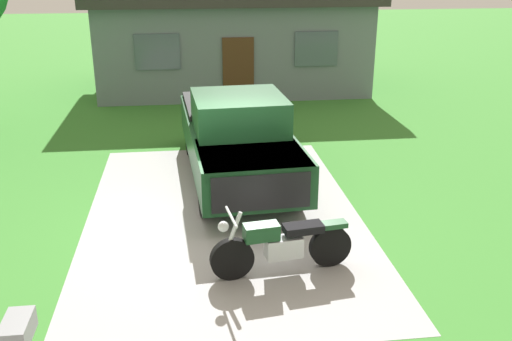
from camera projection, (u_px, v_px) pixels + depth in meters
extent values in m
plane|color=#3C8230|center=(224.00, 216.00, 10.58)|extent=(80.00, 80.00, 0.00)
cube|color=#A6A6A6|center=(224.00, 216.00, 10.58)|extent=(5.00, 7.79, 0.01)
cylinder|color=black|center=(232.00, 259.00, 8.43)|extent=(0.67, 0.21, 0.66)
cylinder|color=black|center=(330.00, 246.00, 8.80)|extent=(0.67, 0.21, 0.66)
cube|color=silver|center=(284.00, 247.00, 8.59)|extent=(0.59, 0.33, 0.32)
cube|color=#194723|center=(261.00, 232.00, 8.40)|extent=(0.55, 0.33, 0.24)
cube|color=black|center=(303.00, 228.00, 8.56)|extent=(0.63, 0.36, 0.12)
cube|color=#194723|center=(331.00, 225.00, 8.67)|extent=(0.50, 0.26, 0.08)
cylinder|color=silver|center=(232.00, 237.00, 8.30)|extent=(0.34, 0.10, 0.77)
cylinder|color=silver|center=(231.00, 217.00, 8.19)|extent=(0.13, 0.70, 0.04)
sphere|color=silver|center=(223.00, 227.00, 8.21)|extent=(0.16, 0.16, 0.16)
cylinder|color=black|center=(294.00, 187.00, 10.78)|extent=(0.35, 0.86, 0.84)
cylinder|color=black|center=(207.00, 194.00, 10.50)|extent=(0.35, 0.86, 0.84)
cylinder|color=black|center=(259.00, 134.00, 14.00)|extent=(0.35, 0.86, 0.84)
cylinder|color=black|center=(192.00, 137.00, 13.72)|extent=(0.35, 0.86, 0.84)
cube|color=#194723|center=(236.00, 142.00, 12.16)|extent=(2.32, 5.71, 0.80)
cube|color=#194723|center=(251.00, 157.00, 10.35)|extent=(2.01, 2.01, 0.20)
cube|color=#194723|center=(239.00, 113.00, 11.53)|extent=(1.91, 2.00, 0.70)
cube|color=#3F4C56|center=(245.00, 128.00, 10.83)|extent=(1.71, 0.26, 0.60)
cube|color=black|center=(226.00, 112.00, 13.50)|extent=(2.04, 2.51, 0.50)
cube|color=black|center=(261.00, 192.00, 9.60)|extent=(1.70, 0.20, 0.64)
cube|color=gray|center=(17.00, 330.00, 5.52)|extent=(0.26, 0.48, 0.22)
cube|color=slate|center=(231.00, 45.00, 20.41)|extent=(9.00, 5.00, 3.00)
cube|color=#4C2D19|center=(238.00, 71.00, 18.23)|extent=(1.00, 0.08, 2.10)
cube|color=#4C5966|center=(157.00, 52.00, 17.71)|extent=(1.40, 0.06, 1.10)
cube|color=#4C5966|center=(316.00, 49.00, 18.29)|extent=(1.40, 0.06, 1.10)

